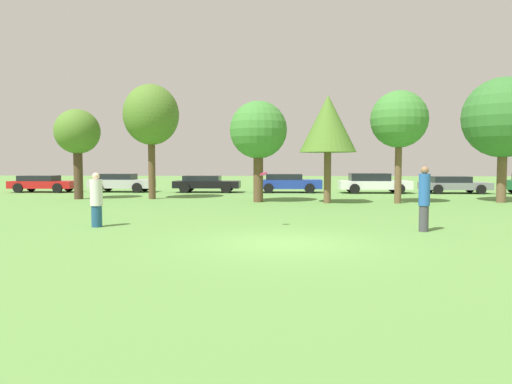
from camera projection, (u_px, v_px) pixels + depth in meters
The scene contains 16 objects.
ground_plane at pixel (285, 243), 11.61m from camera, with size 120.00×120.00×0.00m, color #5B8E42.
person_thrower at pixel (96, 200), 14.50m from camera, with size 0.37×0.37×1.67m.
person_catcher at pixel (424, 198), 13.52m from camera, with size 0.32×0.32×1.87m.
frisbee at pixel (263, 174), 14.32m from camera, with size 0.25×0.24×0.15m.
tree_0 at pixel (77, 133), 25.56m from camera, with size 2.41×2.41×4.87m.
tree_1 at pixel (151, 116), 25.57m from camera, with size 3.00×3.00×6.21m.
tree_2 at pixel (258, 131), 23.59m from camera, with size 2.87×2.87×5.06m.
tree_3 at pixel (328, 124), 22.94m from camera, with size 2.77×2.77×5.26m.
tree_4 at pixel (399, 120), 22.83m from camera, with size 2.75×2.75×5.46m.
tree_5 at pixel (504, 118), 23.25m from camera, with size 3.94×3.94×6.17m.
parked_car_red at pixel (43, 183), 31.81m from camera, with size 4.30×1.83×1.12m.
parked_car_silver at pixel (121, 182), 32.01m from camera, with size 4.20×1.94×1.24m.
parked_car_black at pixel (206, 183), 31.66m from camera, with size 4.40×1.83×1.12m.
parked_car_blue at pixel (288, 183), 31.44m from camera, with size 4.30×1.86×1.24m.
parked_car_white at pixel (373, 183), 30.83m from camera, with size 4.56×2.00×1.30m.
parked_car_grey at pixel (453, 184), 30.60m from camera, with size 4.26×1.93×1.10m.
Camera 1 is at (-0.06, -11.54, 1.97)m, focal length 33.20 mm.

